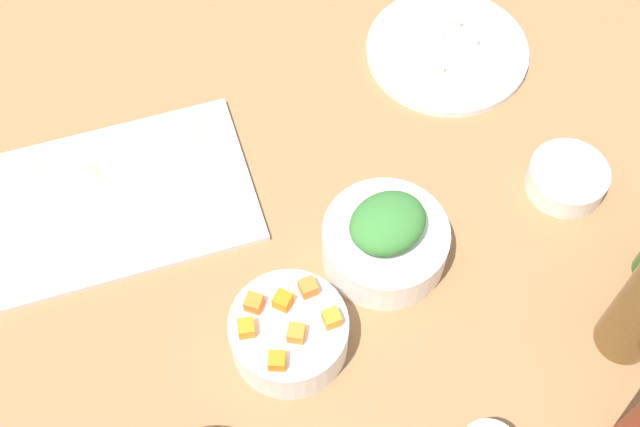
# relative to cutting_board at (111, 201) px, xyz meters

# --- Properties ---
(tabletop) EXTENTS (1.90, 1.90, 0.03)m
(tabletop) POSITION_rel_cutting_board_xyz_m (-0.24, 0.12, -0.02)
(tabletop) COLOR olive
(tabletop) RESTS_ON ground
(cutting_board) EXTENTS (0.35, 0.23, 0.01)m
(cutting_board) POSITION_rel_cutting_board_xyz_m (0.00, 0.00, 0.00)
(cutting_board) COLOR silver
(cutting_board) RESTS_ON tabletop
(plate_tofu) EXTENTS (0.23, 0.23, 0.01)m
(plate_tofu) POSITION_rel_cutting_board_xyz_m (-0.49, -0.11, 0.00)
(plate_tofu) COLOR white
(plate_tofu) RESTS_ON tabletop
(bowl_greens) EXTENTS (0.15, 0.15, 0.06)m
(bowl_greens) POSITION_rel_cutting_board_xyz_m (-0.30, 0.17, 0.02)
(bowl_greens) COLOR white
(bowl_greens) RESTS_ON tabletop
(bowl_carrots) EXTENTS (0.13, 0.13, 0.06)m
(bowl_carrots) POSITION_rel_cutting_board_xyz_m (-0.16, 0.24, 0.02)
(bowl_carrots) COLOR white
(bowl_carrots) RESTS_ON tabletop
(bowl_small_side) EXTENTS (0.10, 0.10, 0.04)m
(bowl_small_side) POSITION_rel_cutting_board_xyz_m (-0.55, 0.14, 0.01)
(bowl_small_side) COLOR white
(bowl_small_side) RESTS_ON tabletop
(carrot_cube_0) EXTENTS (0.02, 0.02, 0.02)m
(carrot_cube_0) POSITION_rel_cutting_board_xyz_m (-0.17, 0.26, 0.06)
(carrot_cube_0) COLOR orange
(carrot_cube_0) RESTS_ON bowl_carrots
(carrot_cube_1) EXTENTS (0.02, 0.02, 0.02)m
(carrot_cube_1) POSITION_rel_cutting_board_xyz_m (-0.12, 0.24, 0.06)
(carrot_cube_1) COLOR orange
(carrot_cube_1) RESTS_ON bowl_carrots
(carrot_cube_2) EXTENTS (0.02, 0.02, 0.02)m
(carrot_cube_2) POSITION_rel_cutting_board_xyz_m (-0.14, 0.28, 0.06)
(carrot_cube_2) COLOR orange
(carrot_cube_2) RESTS_ON bowl_carrots
(carrot_cube_3) EXTENTS (0.02, 0.02, 0.02)m
(carrot_cube_3) POSITION_rel_cutting_board_xyz_m (-0.19, 0.21, 0.06)
(carrot_cube_3) COLOR orange
(carrot_cube_3) RESTS_ON bowl_carrots
(carrot_cube_4) EXTENTS (0.02, 0.02, 0.02)m
(carrot_cube_4) POSITION_rel_cutting_board_xyz_m (-0.21, 0.26, 0.06)
(carrot_cube_4) COLOR orange
(carrot_cube_4) RESTS_ON bowl_carrots
(carrot_cube_5) EXTENTS (0.03, 0.03, 0.02)m
(carrot_cube_5) POSITION_rel_cutting_board_xyz_m (-0.13, 0.21, 0.06)
(carrot_cube_5) COLOR orange
(carrot_cube_5) RESTS_ON bowl_carrots
(carrot_cube_6) EXTENTS (0.03, 0.03, 0.02)m
(carrot_cube_6) POSITION_rel_cutting_board_xyz_m (-0.16, 0.22, 0.06)
(carrot_cube_6) COLOR orange
(carrot_cube_6) RESTS_ON bowl_carrots
(chopped_greens_mound) EXTENTS (0.11, 0.10, 0.04)m
(chopped_greens_mound) POSITION_rel_cutting_board_xyz_m (-0.30, 0.17, 0.07)
(chopped_greens_mound) COLOR #34722F
(chopped_greens_mound) RESTS_ON bowl_greens
(tofu_cube_0) EXTENTS (0.03, 0.03, 0.02)m
(tofu_cube_0) POSITION_rel_cutting_board_xyz_m (-0.45, -0.08, 0.02)
(tofu_cube_0) COLOR #FAF6CB
(tofu_cube_0) RESTS_ON plate_tofu
(tofu_cube_1) EXTENTS (0.02, 0.02, 0.02)m
(tofu_cube_1) POSITION_rel_cutting_board_xyz_m (-0.52, -0.11, 0.02)
(tofu_cube_1) COLOR white
(tofu_cube_1) RESTS_ON plate_tofu
(tofu_cube_2) EXTENTS (0.03, 0.03, 0.02)m
(tofu_cube_2) POSITION_rel_cutting_board_xyz_m (-0.47, -0.13, 0.02)
(tofu_cube_2) COLOR white
(tofu_cube_2) RESTS_ON plate_tofu
(tofu_cube_3) EXTENTS (0.02, 0.02, 0.02)m
(tofu_cube_3) POSITION_rel_cutting_board_xyz_m (-0.51, -0.15, 0.02)
(tofu_cube_3) COLOR #F6E0CE
(tofu_cube_3) RESTS_ON plate_tofu
(dumpling_0) EXTENTS (0.06, 0.06, 0.02)m
(dumpling_0) POSITION_rel_cutting_board_xyz_m (0.08, -0.05, 0.02)
(dumpling_0) COLOR beige
(dumpling_0) RESTS_ON cutting_board
(dumpling_1) EXTENTS (0.07, 0.08, 0.03)m
(dumpling_1) POSITION_rel_cutting_board_xyz_m (-0.07, -0.01, 0.02)
(dumpling_1) COLOR beige
(dumpling_1) RESTS_ON cutting_board
(dumpling_2) EXTENTS (0.05, 0.05, 0.02)m
(dumpling_2) POSITION_rel_cutting_board_xyz_m (0.02, -0.04, 0.02)
(dumpling_2) COLOR beige
(dumpling_2) RESTS_ON cutting_board
(dumpling_3) EXTENTS (0.07, 0.07, 0.02)m
(dumpling_3) POSITION_rel_cutting_board_xyz_m (0.09, 0.05, 0.02)
(dumpling_3) COLOR beige
(dumpling_3) RESTS_ON cutting_board
(dumpling_4) EXTENTS (0.07, 0.06, 0.02)m
(dumpling_4) POSITION_rel_cutting_board_xyz_m (-0.12, -0.06, 0.02)
(dumpling_4) COLOR beige
(dumpling_4) RESTS_ON cutting_board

